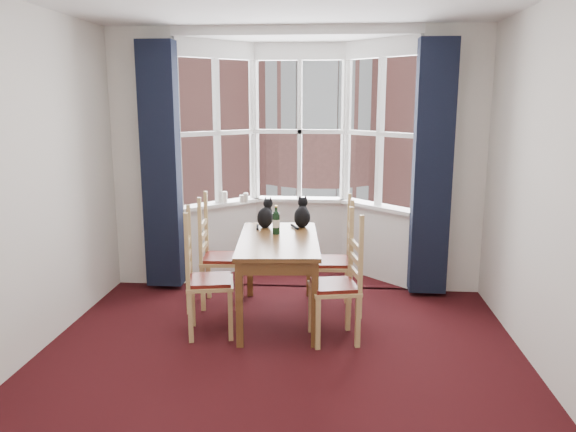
# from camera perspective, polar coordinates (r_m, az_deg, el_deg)

# --- Properties ---
(floor) EXTENTS (4.50, 4.50, 0.00)m
(floor) POSITION_cam_1_polar(r_m,az_deg,el_deg) (4.30, -1.46, -16.78)
(floor) COLOR black
(floor) RESTS_ON ground
(wall_right) EXTENTS (0.00, 4.50, 4.50)m
(wall_right) POSITION_cam_1_polar(r_m,az_deg,el_deg) (4.13, 27.21, 1.31)
(wall_right) COLOR silver
(wall_right) RESTS_ON floor
(wall_near) EXTENTS (4.00, 0.00, 4.00)m
(wall_near) POSITION_cam_1_polar(r_m,az_deg,el_deg) (1.69, -10.02, -11.28)
(wall_near) COLOR silver
(wall_near) RESTS_ON floor
(wall_back_pier_left) EXTENTS (0.70, 0.12, 2.80)m
(wall_back_pier_left) POSITION_cam_1_polar(r_m,az_deg,el_deg) (6.38, -14.27, 5.54)
(wall_back_pier_left) COLOR silver
(wall_back_pier_left) RESTS_ON floor
(wall_back_pier_right) EXTENTS (0.70, 0.12, 2.80)m
(wall_back_pier_right) POSITION_cam_1_polar(r_m,az_deg,el_deg) (6.17, 16.30, 5.21)
(wall_back_pier_right) COLOR silver
(wall_back_pier_right) RESTS_ON floor
(bay_window) EXTENTS (2.76, 0.94, 2.80)m
(bay_window) POSITION_cam_1_polar(r_m,az_deg,el_deg) (6.55, 1.05, 6.05)
(bay_window) COLOR white
(bay_window) RESTS_ON floor
(curtain_left) EXTENTS (0.38, 0.22, 2.60)m
(curtain_left) POSITION_cam_1_polar(r_m,az_deg,el_deg) (6.15, -12.74, 4.91)
(curtain_left) COLOR black
(curtain_left) RESTS_ON floor
(curtain_right) EXTENTS (0.38, 0.22, 2.60)m
(curtain_right) POSITION_cam_1_polar(r_m,az_deg,el_deg) (5.95, 14.43, 4.61)
(curtain_right) COLOR black
(curtain_right) RESTS_ON floor
(dining_table) EXTENTS (0.83, 1.41, 0.79)m
(dining_table) POSITION_cam_1_polar(r_m,az_deg,el_deg) (5.25, -0.98, -3.39)
(dining_table) COLOR brown
(dining_table) RESTS_ON floor
(chair_left_near) EXTENTS (0.47, 0.49, 0.92)m
(chair_left_near) POSITION_cam_1_polar(r_m,az_deg,el_deg) (5.03, -8.96, -6.73)
(chair_left_near) COLOR tan
(chair_left_near) RESTS_ON floor
(chair_left_far) EXTENTS (0.42, 0.44, 0.92)m
(chair_left_far) POSITION_cam_1_polar(r_m,az_deg,el_deg) (5.72, -7.63, -4.40)
(chair_left_far) COLOR tan
(chair_left_far) RESTS_ON floor
(chair_right_near) EXTENTS (0.48, 0.49, 0.92)m
(chair_right_near) POSITION_cam_1_polar(r_m,az_deg,el_deg) (4.88, 5.77, -7.22)
(chair_right_near) COLOR tan
(chair_right_near) RESTS_ON floor
(chair_right_far) EXTENTS (0.42, 0.44, 0.92)m
(chair_right_far) POSITION_cam_1_polar(r_m,az_deg,el_deg) (5.55, 5.35, -4.85)
(chair_right_far) COLOR tan
(chair_right_far) RESTS_ON floor
(cat_left) EXTENTS (0.22, 0.26, 0.31)m
(cat_left) POSITION_cam_1_polar(r_m,az_deg,el_deg) (5.65, -2.30, 0.02)
(cat_left) COLOR black
(cat_left) RESTS_ON dining_table
(cat_right) EXTENTS (0.17, 0.24, 0.32)m
(cat_right) POSITION_cam_1_polar(r_m,az_deg,el_deg) (5.66, 1.45, 0.09)
(cat_right) COLOR black
(cat_right) RESTS_ON dining_table
(wine_bottle) EXTENTS (0.07, 0.07, 0.28)m
(wine_bottle) POSITION_cam_1_polar(r_m,az_deg,el_deg) (5.36, -1.21, -0.57)
(wine_bottle) COLOR black
(wine_bottle) RESTS_ON dining_table
(candle_tall) EXTENTS (0.06, 0.06, 0.13)m
(candle_tall) POSITION_cam_1_polar(r_m,az_deg,el_deg) (6.58, -6.45, 1.91)
(candle_tall) COLOR white
(candle_tall) RESTS_ON bay_window
(candle_short) EXTENTS (0.06, 0.06, 0.09)m
(candle_short) POSITION_cam_1_polar(r_m,az_deg,el_deg) (6.57, -4.70, 1.75)
(candle_short) COLOR white
(candle_short) RESTS_ON bay_window
(candle_extra) EXTENTS (0.05, 0.05, 0.11)m
(candle_extra) POSITION_cam_1_polar(r_m,az_deg,el_deg) (6.58, -4.29, 1.88)
(candle_extra) COLOR white
(candle_extra) RESTS_ON bay_window
(street) EXTENTS (80.00, 80.00, 0.00)m
(street) POSITION_cam_1_polar(r_m,az_deg,el_deg) (36.90, 3.93, -0.81)
(street) COLOR #333335
(street) RESTS_ON ground
(tenement_building) EXTENTS (18.40, 7.80, 15.20)m
(tenement_building) POSITION_cam_1_polar(r_m,az_deg,el_deg) (17.78, 3.41, 10.32)
(tenement_building) COLOR #AB6358
(tenement_building) RESTS_ON street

